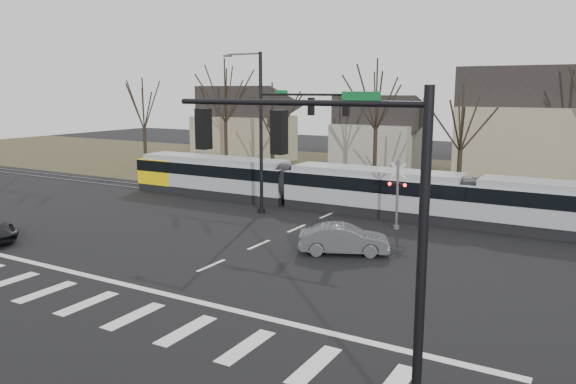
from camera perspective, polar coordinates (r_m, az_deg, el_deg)
The scene contains 15 objects.
ground at distance 24.55m, azimuth -10.69°, elevation -8.59°, with size 140.00×140.00×0.00m, color black.
grass_verge at distance 52.40m, azimuth 12.69°, elevation 1.46°, with size 140.00×28.00×0.01m, color #38331E.
crosswalk at distance 21.87m, azimuth -17.65°, elevation -11.30°, with size 27.00×2.60×0.01m.
stop_line at distance 23.30m, azimuth -13.61°, elevation -9.74°, with size 28.00×0.35×0.01m, color silver.
lane_dashes at distance 37.65m, azimuth 5.34°, elevation -1.77°, with size 0.18×30.00×0.01m.
rail_pair at distance 37.47m, azimuth 5.21°, elevation -1.79°, with size 90.00×1.52×0.06m.
tram at distance 36.49m, azimuth 8.59°, elevation 0.29°, with size 38.36×2.85×2.91m.
sedan at distance 27.54m, azimuth 5.70°, elevation -4.80°, with size 4.60×3.22×1.44m, color #484B4F.
signal_pole_near_right at distance 12.90m, azimuth 5.57°, elevation -1.93°, with size 6.72×0.44×8.00m.
signal_pole_far at distance 34.90m, azimuth -0.55°, elevation 6.76°, with size 9.28×0.44×10.20m.
rail_crossing_signal at distance 32.54m, azimuth 11.03°, elevation -0.47°, with size 1.08×0.36×4.00m.
tree_row at distance 45.57m, azimuth 13.07°, elevation 6.46°, with size 59.20×7.20×10.00m.
house_a at distance 62.52m, azimuth -4.44°, elevation 7.20°, with size 9.72×8.64×8.60m.
house_b at distance 57.34m, azimuth 9.27°, elevation 6.31°, with size 8.64×7.56×7.65m.
house_c at distance 50.95m, azimuth 23.03°, elevation 6.56°, with size 10.80×8.64×10.10m.
Camera 1 is at (15.31, -17.48, 7.90)m, focal length 35.00 mm.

